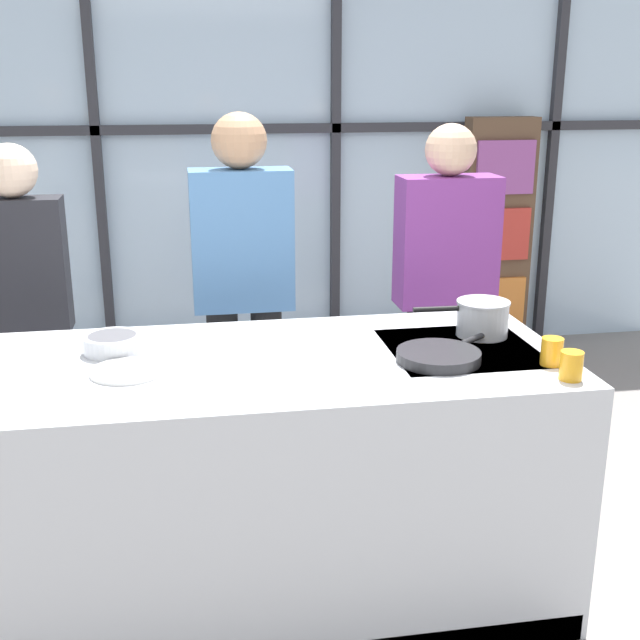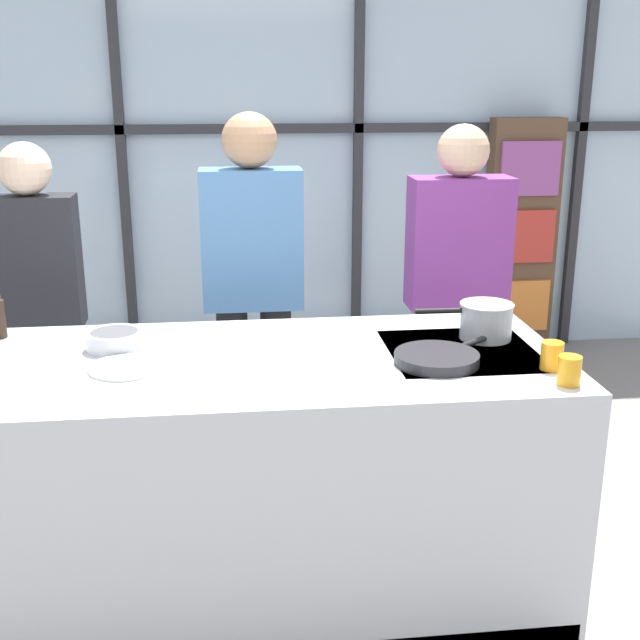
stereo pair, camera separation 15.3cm
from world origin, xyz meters
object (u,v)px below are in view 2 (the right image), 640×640
(spectator_center_right, at_px, (457,284))
(saucepan, at_px, (485,320))
(white_plate, at_px, (125,367))
(mixing_bowl, at_px, (115,339))
(spectator_far_left, at_px, (38,299))
(juice_glass_near, at_px, (569,370))
(frying_pan, at_px, (438,357))
(juice_glass_far, at_px, (552,356))
(spectator_center_left, at_px, (253,281))

(spectator_center_right, bearing_deg, saucepan, 81.71)
(white_plate, bearing_deg, mixing_bowl, 105.42)
(spectator_far_left, distance_m, mixing_bowl, 0.85)
(saucepan, height_order, juice_glass_near, saucepan)
(frying_pan, distance_m, white_plate, 1.05)
(frying_pan, bearing_deg, juice_glass_near, -33.93)
(frying_pan, height_order, saucepan, saucepan)
(spectator_far_left, bearing_deg, juice_glass_far, 149.44)
(frying_pan, bearing_deg, saucepan, 45.47)
(spectator_center_right, xyz_separation_m, juice_glass_near, (0.00, -1.26, 0.04))
(white_plate, bearing_deg, spectator_far_left, 116.98)
(spectator_far_left, height_order, juice_glass_near, spectator_far_left)
(saucepan, relative_size, juice_glass_far, 3.88)
(mixing_bowl, bearing_deg, saucepan, -1.51)
(spectator_center_right, relative_size, white_plate, 6.86)
(spectator_center_right, bearing_deg, frying_pan, 70.83)
(juice_glass_far, bearing_deg, spectator_center_left, 130.34)
(spectator_far_left, relative_size, mixing_bowl, 7.80)
(spectator_far_left, relative_size, white_plate, 6.61)
(mixing_bowl, bearing_deg, juice_glass_near, -19.57)
(saucepan, height_order, juice_glass_far, saucepan)
(white_plate, bearing_deg, saucepan, 8.17)
(spectator_center_left, height_order, juice_glass_near, spectator_center_left)
(spectator_center_left, height_order, juice_glass_far, spectator_center_left)
(saucepan, xyz_separation_m, juice_glass_near, (0.12, -0.49, -0.02))
(spectator_center_left, xyz_separation_m, juice_glass_near, (0.95, -1.26, -0.01))
(spectator_center_right, bearing_deg, juice_glass_near, 90.23)
(spectator_far_left, distance_m, spectator_center_right, 1.89)
(spectator_far_left, distance_m, spectator_center_left, 0.95)
(frying_pan, bearing_deg, juice_glass_far, -15.77)
(white_plate, relative_size, mixing_bowl, 1.18)
(white_plate, height_order, mixing_bowl, mixing_bowl)
(spectator_center_left, distance_m, frying_pan, 1.18)
(frying_pan, xyz_separation_m, saucepan, (0.24, 0.24, 0.05))
(white_plate, bearing_deg, spectator_center_right, 34.33)
(spectator_center_left, relative_size, saucepan, 4.69)
(spectator_center_right, height_order, juice_glass_far, spectator_center_right)
(spectator_center_right, height_order, frying_pan, spectator_center_right)
(spectator_center_right, distance_m, saucepan, 0.78)
(mixing_bowl, relative_size, juice_glass_near, 2.18)
(spectator_center_left, height_order, saucepan, spectator_center_left)
(spectator_center_right, distance_m, mixing_bowl, 1.64)
(frying_pan, relative_size, juice_glass_near, 4.75)
(spectator_center_left, bearing_deg, juice_glass_far, 130.34)
(spectator_center_right, height_order, mixing_bowl, spectator_center_right)
(spectator_center_left, relative_size, white_plate, 7.09)
(juice_glass_far, bearing_deg, frying_pan, 164.23)
(spectator_center_right, relative_size, saucepan, 4.54)
(juice_glass_far, bearing_deg, saucepan, 108.76)
(frying_pan, height_order, juice_glass_near, juice_glass_near)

